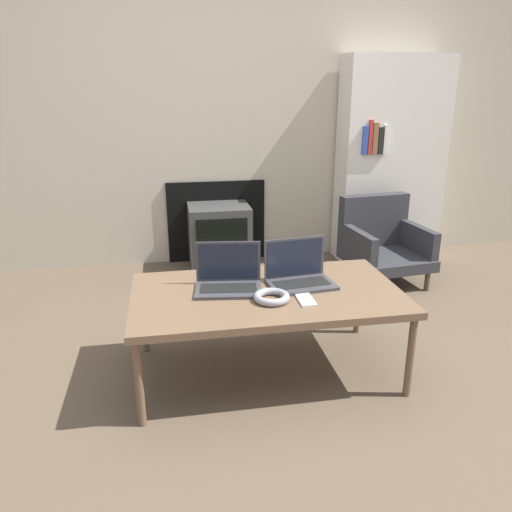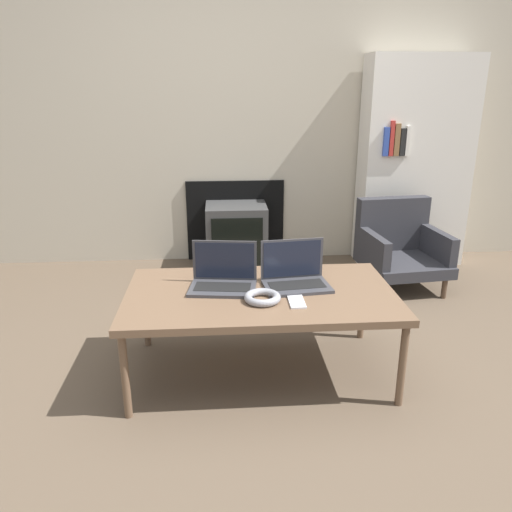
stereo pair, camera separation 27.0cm
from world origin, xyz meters
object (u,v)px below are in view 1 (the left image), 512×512
(tv, at_px, (219,237))
(headphones, at_px, (271,297))
(armchair, at_px, (381,241))
(phone, at_px, (306,300))
(laptop_right, at_px, (299,274))
(laptop_left, at_px, (228,279))

(tv, bearing_deg, headphones, -88.00)
(armchair, bearing_deg, phone, -132.78)
(laptop_right, distance_m, phone, 0.22)
(laptop_left, relative_size, armchair, 0.56)
(laptop_left, relative_size, tv, 0.68)
(phone, bearing_deg, armchair, 53.50)
(phone, distance_m, tv, 1.77)
(armchair, bearing_deg, tv, 153.29)
(tv, bearing_deg, phone, -82.80)
(laptop_right, bearing_deg, laptop_left, 173.55)
(headphones, bearing_deg, armchair, 48.58)
(laptop_right, distance_m, armchair, 1.45)
(tv, xyz_separation_m, armchair, (1.18, -0.44, 0.04))
(headphones, relative_size, tv, 0.34)
(phone, xyz_separation_m, armchair, (0.96, 1.30, -0.16))
(armchair, bearing_deg, headphones, -137.70)
(laptop_left, bearing_deg, headphones, -38.98)
(phone, bearing_deg, laptop_right, 83.80)
(laptop_left, relative_size, phone, 2.37)
(laptop_right, height_order, phone, laptop_right)
(phone, relative_size, tv, 0.29)
(laptop_left, bearing_deg, armchair, 47.35)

